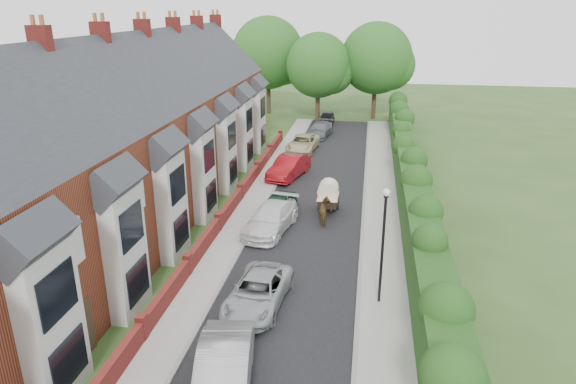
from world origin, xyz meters
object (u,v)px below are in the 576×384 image
Objects in this scene: car_grey at (320,130)px; car_silver_b at (258,292)px; car_black at (327,118)px; car_silver_a at (223,372)px; lamppost at (384,232)px; car_green at (277,206)px; car_white at (271,218)px; horse_cart at (328,194)px; horse at (325,212)px; car_red at (289,167)px; car_beige at (303,143)px.

car_silver_b is at bearing -80.36° from car_grey.
car_black is (-0.23, 35.55, -0.01)m from car_silver_b.
lamppost is at bearing 41.61° from car_silver_a.
car_green is 0.87× the size of car_grey.
car_green reaches higher than car_black.
car_grey is (0.51, 22.20, -0.06)m from car_white.
car_silver_a is 1.31× the size of car_black.
horse_cart reaches higher than car_silver_b.
car_green is at bearing -91.66° from car_black.
car_grey is at bearing 100.62° from lamppost.
horse reaches higher than car_green.
lamppost is 3.06× the size of horse.
car_white is (-0.91, 12.74, -0.07)m from car_silver_a.
car_black is (-0.23, 40.74, -0.17)m from car_silver_a.
car_grey reaches higher than car_silver_b.
car_beige is at bearing 103.52° from car_red.
car_silver_a is 22.25m from car_red.
car_white reaches higher than horse.
car_green is (-0.89, 9.55, 0.03)m from car_silver_b.
car_silver_a is 1.04× the size of car_silver_b.
car_black is at bearing 98.60° from lamppost.
horse is (2.22, -26.56, 0.08)m from car_black.
horse_cart is at bearing 106.98° from lamppost.
car_red reaches higher than car_beige.
car_white is 4.39m from horse_cart.
car_white is 2.00m from car_green.
car_beige is (-0.44, 14.80, -0.01)m from car_green.
horse_cart is (2.90, 3.26, 0.43)m from car_white.
car_red is at bearing -85.62° from car_grey.
car_silver_b is at bearing -169.21° from lamppost.
car_grey is 19.09m from horse_cart.
car_black is (0.17, 5.80, -0.03)m from car_grey.
lamppost is at bearing -81.61° from car_black.
car_green is at bearing -82.53° from car_grey.
car_beige is 5.48m from car_grey.
car_green is 0.83× the size of car_red.
car_silver_b is at bearing -73.37° from car_white.
lamppost is 1.83× the size of horse_cart.
lamppost is 1.39× the size of car_black.
lamppost is 1.12× the size of car_grey.
horse_cart is at bearing -85.08° from car_black.
car_white is 1.35× the size of car_black.
lamppost is at bearing 15.44° from car_silver_b.
horse is (1.99, 14.18, -0.09)m from car_silver_a.
car_green is at bearing 99.99° from car_silver_b.
car_beige is (-1.33, 24.35, 0.03)m from car_silver_b.
lamppost reaches higher than car_black.
car_silver_b is 1.66× the size of horse_cart.
horse is at bearing -74.56° from car_grey.
car_silver_b is at bearing -81.72° from car_beige.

